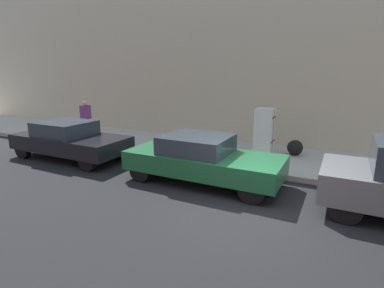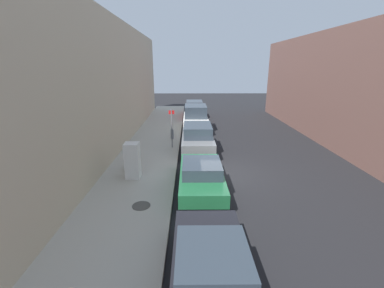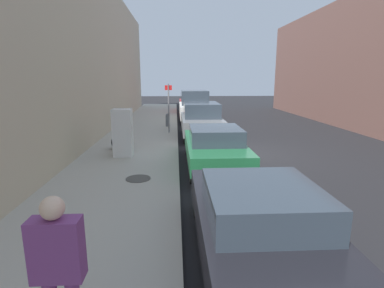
# 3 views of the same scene
# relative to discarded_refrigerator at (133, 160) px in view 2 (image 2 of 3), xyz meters

# --- Properties ---
(ground_plane) EXTENTS (80.00, 80.00, 0.00)m
(ground_plane) POSITION_rel_discarded_refrigerator_xyz_m (4.56, 0.78, -1.03)
(ground_plane) COLOR black
(sidewalk_slab) EXTENTS (3.63, 44.00, 0.17)m
(sidewalk_slab) POSITION_rel_discarded_refrigerator_xyz_m (0.20, 0.78, -0.94)
(sidewalk_slab) COLOR #B2ADA0
(sidewalk_slab) RESTS_ON ground
(building_facade_near) EXTENTS (1.92, 39.60, 8.15)m
(building_facade_near) POSITION_rel_discarded_refrigerator_xyz_m (-2.57, 0.78, 3.04)
(building_facade_near) COLOR beige
(building_facade_near) RESTS_ON ground
(discarded_refrigerator) EXTENTS (0.67, 0.65, 1.71)m
(discarded_refrigerator) POSITION_rel_discarded_refrigerator_xyz_m (0.00, 0.00, 0.00)
(discarded_refrigerator) COLOR white
(discarded_refrigerator) RESTS_ON sidewalk_slab
(manhole_cover) EXTENTS (0.70, 0.70, 0.02)m
(manhole_cover) POSITION_rel_discarded_refrigerator_xyz_m (0.84, -2.67, -0.85)
(manhole_cover) COLOR #47443F
(manhole_cover) RESTS_ON sidewalk_slab
(street_sign_post) EXTENTS (0.36, 0.07, 2.52)m
(street_sign_post) POSITION_rel_discarded_refrigerator_xyz_m (1.56, 4.74, 0.55)
(street_sign_post) COLOR slate
(street_sign_post) RESTS_ON sidewalk_slab
(fire_hydrant) EXTENTS (0.22, 0.22, 0.75)m
(fire_hydrant) POSITION_rel_discarded_refrigerator_xyz_m (1.43, 6.82, -0.47)
(fire_hydrant) COLOR slate
(fire_hydrant) RESTS_ON sidewalk_slab
(trash_bag) EXTENTS (0.57, 0.57, 0.57)m
(trash_bag) POSITION_rel_discarded_refrigerator_xyz_m (-0.39, 1.07, -0.57)
(trash_bag) COLOR black
(trash_bag) RESTS_ON sidewalk_slab
(parked_sedan_dark) EXTENTS (1.89, 4.47, 1.39)m
(parked_sedan_dark) POSITION_rel_discarded_refrigerator_xyz_m (3.22, -6.47, -0.31)
(parked_sedan_dark) COLOR black
(parked_sedan_dark) RESTS_ON ground
(parked_sedan_green) EXTENTS (1.87, 4.54, 1.39)m
(parked_sedan_green) POSITION_rel_discarded_refrigerator_xyz_m (3.22, -1.02, -0.31)
(parked_sedan_green) COLOR #1E6038
(parked_sedan_green) RESTS_ON ground
(parked_suv_gray) EXTENTS (1.98, 4.53, 1.74)m
(parked_suv_gray) POSITION_rel_discarded_refrigerator_xyz_m (3.22, 4.46, -0.13)
(parked_suv_gray) COLOR slate
(parked_suv_gray) RESTS_ON ground
(parked_van_white) EXTENTS (2.04, 4.70, 2.15)m
(parked_van_white) POSITION_rel_discarded_refrigerator_xyz_m (3.22, 10.06, 0.03)
(parked_van_white) COLOR silver
(parked_van_white) RESTS_ON ground
(parked_suv_red) EXTENTS (1.89, 4.60, 1.77)m
(parked_suv_red) POSITION_rel_discarded_refrigerator_xyz_m (3.22, 15.65, -0.11)
(parked_suv_red) COLOR red
(parked_suv_red) RESTS_ON ground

